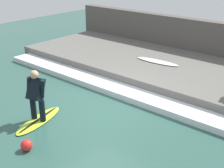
{
  "coord_description": "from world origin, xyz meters",
  "views": [
    {
      "loc": [
        -6.33,
        -5.81,
        4.42
      ],
      "look_at": [
        0.46,
        0.0,
        0.7
      ],
      "focal_mm": 50.0,
      "sensor_mm": 36.0,
      "label": 1
    }
  ],
  "objects_px": {
    "surfboard_spare": "(157,61)",
    "surfboard_riding": "(39,120)",
    "marker_buoy": "(27,145)",
    "surfer_riding": "(36,93)"
  },
  "relations": [
    {
      "from": "surfboard_riding",
      "to": "marker_buoy",
      "type": "distance_m",
      "value": 1.45
    },
    {
      "from": "surfer_riding",
      "to": "surfboard_spare",
      "type": "xyz_separation_m",
      "value": [
        5.54,
        -0.4,
        -0.4
      ]
    },
    {
      "from": "surfboard_riding",
      "to": "marker_buoy",
      "type": "bearing_deg",
      "value": -138.5
    },
    {
      "from": "surfboard_spare",
      "to": "marker_buoy",
      "type": "relative_size",
      "value": 6.39
    },
    {
      "from": "surfer_riding",
      "to": "marker_buoy",
      "type": "height_order",
      "value": "surfer_riding"
    },
    {
      "from": "surfboard_riding",
      "to": "marker_buoy",
      "type": "relative_size",
      "value": 6.53
    },
    {
      "from": "surfer_riding",
      "to": "surfboard_spare",
      "type": "height_order",
      "value": "surfer_riding"
    },
    {
      "from": "surfer_riding",
      "to": "marker_buoy",
      "type": "distance_m",
      "value": 1.62
    },
    {
      "from": "surfboard_spare",
      "to": "surfboard_riding",
      "type": "bearing_deg",
      "value": 175.84
    },
    {
      "from": "surfboard_spare",
      "to": "marker_buoy",
      "type": "bearing_deg",
      "value": -175.22
    }
  ]
}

